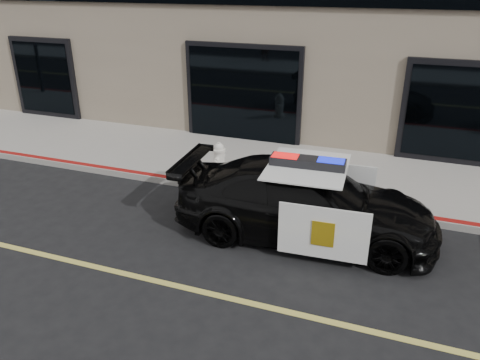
% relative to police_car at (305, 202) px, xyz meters
% --- Properties ---
extents(ground, '(120.00, 120.00, 0.00)m').
position_rel_police_car_xyz_m(ground, '(-1.92, -2.28, -0.71)').
color(ground, black).
rests_on(ground, ground).
extents(sidewalk_n, '(60.00, 3.50, 0.15)m').
position_rel_police_car_xyz_m(sidewalk_n, '(-1.92, 2.97, -0.64)').
color(sidewalk_n, gray).
rests_on(sidewalk_n, ground).
extents(police_car, '(2.54, 5.08, 1.59)m').
position_rel_police_car_xyz_m(police_car, '(0.00, 0.00, 0.00)').
color(police_car, black).
rests_on(police_car, ground).
extents(fire_hydrant, '(0.37, 0.51, 0.81)m').
position_rel_police_car_xyz_m(fire_hydrant, '(-2.53, 1.90, -0.18)').
color(fire_hydrant, white).
rests_on(fire_hydrant, sidewalk_n).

